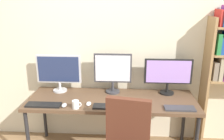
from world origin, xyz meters
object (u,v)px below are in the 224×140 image
coffee_mug (76,104)px  monitor_center (113,71)px  monitor_left (59,71)px  desk (112,103)px  mouse_right_side (64,105)px  keyboard_right (180,108)px  keyboard_center (111,106)px  monitor_right (168,74)px  keyboard_left (44,105)px  mouse_left_side (89,104)px

coffee_mug → monitor_center: bearing=51.9°
monitor_left → monitor_center: size_ratio=1.12×
desk → coffee_mug: (-0.38, -0.27, 0.10)m
mouse_right_side → keyboard_right: bearing=0.5°
monitor_center → keyboard_center: bearing=-90.0°
keyboard_center → mouse_right_side: bearing=-178.9°
keyboard_right → monitor_right: bearing=99.0°
keyboard_center → coffee_mug: bearing=-173.5°
monitor_center → keyboard_left: size_ratio=1.29×
monitor_right → keyboard_right: monitor_right is taller
monitor_center → coffee_mug: size_ratio=4.81×
monitor_left → mouse_left_side: bearing=-42.3°
mouse_right_side → desk: bearing=24.7°
mouse_left_side → coffee_mug: size_ratio=0.91×
coffee_mug → monitor_left: bearing=122.6°
mouse_left_side → coffee_mug: (-0.13, -0.09, 0.03)m
keyboard_center → monitor_left: bearing=147.4°
keyboard_center → mouse_left_side: (-0.25, 0.04, 0.01)m
monitor_left → coffee_mug: bearing=-57.4°
monitor_right → mouse_right_side: 1.32m
desk → keyboard_center: size_ratio=5.17×
keyboard_left → mouse_left_side: 0.51m
monitor_center → mouse_right_side: monitor_center is taller
monitor_left → coffee_mug: 0.62m
monitor_right → mouse_left_side: bearing=-157.1°
monitor_left → keyboard_right: monitor_left is taller
monitor_right → monitor_center: bearing=-180.0°
desk → keyboard_left: keyboard_left is taller
keyboard_left → monitor_right: bearing=16.9°
mouse_right_side → keyboard_left: bearing=177.6°
monitor_right → mouse_right_side: monitor_right is taller
monitor_center → mouse_left_side: size_ratio=5.31×
monitor_center → mouse_right_side: size_ratio=5.31×
monitor_center → mouse_right_side: 0.74m
mouse_right_side → coffee_mug: coffee_mug is taller
mouse_left_side → keyboard_left: bearing=-175.2°
monitor_right → monitor_left: bearing=180.0°
monitor_right → keyboard_right: size_ratio=1.78×
desk → mouse_left_side: mouse_left_side is taller
keyboard_center → keyboard_right: (0.76, 0.00, 0.00)m
desk → mouse_left_side: (-0.25, -0.19, 0.07)m
keyboard_left → keyboard_right: size_ratio=1.19×
monitor_center → keyboard_left: bearing=-149.9°
keyboard_left → keyboard_right: same height
desk → monitor_right: monitor_right is taller
monitor_center → keyboard_right: monitor_center is taller
monitor_center → monitor_right: (0.69, 0.00, -0.03)m
monitor_right → mouse_left_side: size_ratio=6.16×
mouse_right_side → monitor_center: bearing=40.9°
keyboard_left → coffee_mug: size_ratio=3.73×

